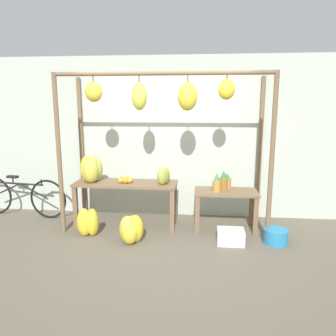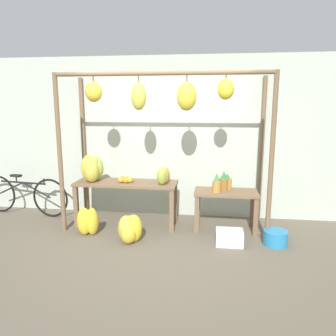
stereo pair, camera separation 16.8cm
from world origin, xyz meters
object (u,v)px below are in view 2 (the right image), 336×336
(orange_pile, at_px, (126,180))
(fruit_crate_white, at_px, (229,237))
(banana_pile_on_table, at_px, (92,169))
(papaya_pile, at_px, (164,176))
(blue_bucket, at_px, (275,238))
(pineapple_cluster, at_px, (223,183))
(banana_pile_ground_right, at_px, (130,229))
(parked_bicycle, at_px, (24,195))
(banana_pile_ground_left, at_px, (88,221))

(orange_pile, xyz_separation_m, fruit_crate_white, (1.65, -0.55, -0.67))
(banana_pile_on_table, height_order, papaya_pile, banana_pile_on_table)
(banana_pile_on_table, relative_size, blue_bucket, 1.36)
(orange_pile, height_order, papaya_pile, papaya_pile)
(pineapple_cluster, bearing_deg, fruit_crate_white, -81.50)
(orange_pile, distance_m, banana_pile_ground_right, 0.90)
(orange_pile, bearing_deg, parked_bicycle, 171.59)
(pineapple_cluster, bearing_deg, blue_bucket, -36.10)
(papaya_pile, bearing_deg, banana_pile_on_table, 178.60)
(banana_pile_on_table, height_order, orange_pile, banana_pile_on_table)
(papaya_pile, bearing_deg, banana_pile_ground_right, -123.41)
(banana_pile_ground_right, relative_size, parked_bicycle, 0.24)
(banana_pile_on_table, xyz_separation_m, orange_pile, (0.57, 0.00, -0.16))
(papaya_pile, bearing_deg, orange_pile, 177.09)
(orange_pile, xyz_separation_m, pineapple_cluster, (1.55, 0.08, -0.02))
(blue_bucket, bearing_deg, banana_pile_on_table, 170.85)
(banana_pile_ground_left, xyz_separation_m, parked_bicycle, (-1.50, 0.77, 0.15))
(banana_pile_ground_left, relative_size, fruit_crate_white, 1.14)
(pineapple_cluster, distance_m, blue_bucket, 1.14)
(orange_pile, bearing_deg, blue_bucket, -11.42)
(orange_pile, bearing_deg, banana_pile_on_table, -179.76)
(banana_pile_ground_right, distance_m, papaya_pile, 1.00)
(banana_pile_on_table, relative_size, pineapple_cluster, 1.33)
(pineapple_cluster, distance_m, papaya_pile, 0.94)
(banana_pile_ground_right, height_order, papaya_pile, papaya_pile)
(banana_pile_ground_left, bearing_deg, banana_pile_ground_right, -13.57)
(banana_pile_ground_right, bearing_deg, parked_bicycle, 156.89)
(parked_bicycle, distance_m, papaya_pile, 2.69)
(papaya_pile, bearing_deg, banana_pile_ground_left, -158.28)
(orange_pile, height_order, blue_bucket, orange_pile)
(banana_pile_on_table, bearing_deg, fruit_crate_white, -13.95)
(banana_pile_ground_right, relative_size, papaya_pile, 1.27)
(banana_pile_ground_left, bearing_deg, fruit_crate_white, -2.05)
(banana_pile_ground_right, bearing_deg, blue_bucket, 5.01)
(orange_pile, relative_size, parked_bicycle, 0.14)
(orange_pile, bearing_deg, papaya_pile, -2.91)
(orange_pile, xyz_separation_m, banana_pile_ground_left, (-0.50, -0.48, -0.56))
(banana_pile_ground_left, height_order, papaya_pile, papaya_pile)
(banana_pile_ground_left, xyz_separation_m, blue_bucket, (2.80, 0.01, -0.11))
(pineapple_cluster, bearing_deg, banana_pile_on_table, -177.71)
(banana_pile_ground_left, distance_m, parked_bicycle, 1.69)
(orange_pile, bearing_deg, fruit_crate_white, -18.57)
(blue_bucket, height_order, parked_bicycle, parked_bicycle)
(banana_pile_ground_left, height_order, parked_bicycle, parked_bicycle)
(pineapple_cluster, xyz_separation_m, banana_pile_ground_right, (-1.34, -0.73, -0.57))
(banana_pile_ground_left, bearing_deg, pineapple_cluster, 15.27)
(banana_pile_ground_left, relative_size, papaya_pile, 1.29)
(banana_pile_ground_left, relative_size, banana_pile_ground_right, 1.01)
(blue_bucket, bearing_deg, fruit_crate_white, -172.35)
(banana_pile_ground_right, relative_size, fruit_crate_white, 1.12)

